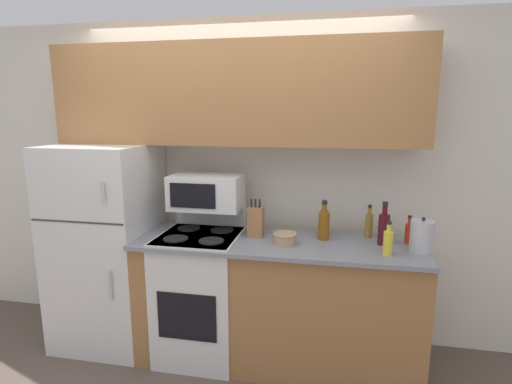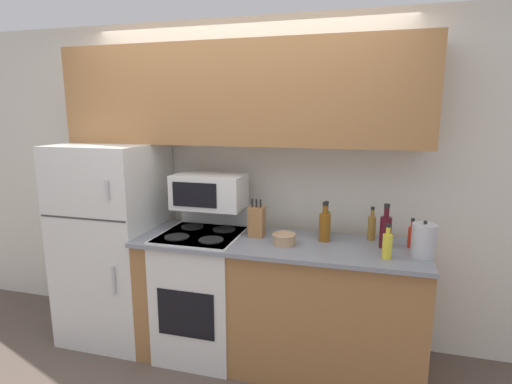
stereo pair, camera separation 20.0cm
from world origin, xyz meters
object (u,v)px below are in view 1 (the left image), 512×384
object	(u,v)px
refrigerator	(108,245)
microwave	(206,192)
bottle_vinegar	(369,225)
kettle	(422,236)
stove	(201,293)
bottle_cooking_spray	(388,242)
bowl	(285,238)
knife_block	(256,221)
bottle_olive_oil	(324,221)
bottle_hot_sauce	(409,233)
bottle_wine_red	(384,228)
bottle_whiskey	(324,224)

from	to	relation	value
refrigerator	microwave	distance (m)	0.93
bottle_vinegar	kettle	world-z (taller)	bottle_vinegar
stove	bottle_cooking_spray	world-z (taller)	bottle_cooking_spray
stove	bottle_vinegar	size ratio (longest dim) A/B	4.62
bowl	kettle	bearing A→B (deg)	0.64
microwave	bottle_cooking_spray	size ratio (longest dim) A/B	2.43
knife_block	bottle_vinegar	world-z (taller)	knife_block
bottle_olive_oil	refrigerator	bearing A→B (deg)	-174.77
stove	knife_block	bearing A→B (deg)	10.79
microwave	bottle_vinegar	size ratio (longest dim) A/B	2.23
microwave	bottle_cooking_spray	bearing A→B (deg)	-12.55
bottle_hot_sauce	bottle_cooking_spray	distance (m)	0.31
refrigerator	knife_block	xyz separation A→B (m)	(1.20, 0.01, 0.26)
refrigerator	kettle	xyz separation A→B (m)	(2.33, -0.12, 0.25)
kettle	bottle_wine_red	bearing A→B (deg)	153.81
refrigerator	kettle	bearing A→B (deg)	-2.84
bottle_olive_oil	stove	bearing A→B (deg)	-166.15
knife_block	bottle_wine_red	xyz separation A→B (m)	(0.90, -0.02, 0.01)
bottle_whiskey	bottle_hot_sauce	distance (m)	0.58
stove	bottle_hot_sauce	bearing A→B (deg)	4.39
microwave	bottle_whiskey	size ratio (longest dim) A/B	1.91
bottle_olive_oil	knife_block	bearing A→B (deg)	-163.66
bottle_olive_oil	kettle	xyz separation A→B (m)	(0.63, -0.27, 0.00)
stove	knife_block	size ratio (longest dim) A/B	3.96
bottle_whiskey	bottle_cooking_spray	xyz separation A→B (m)	(0.41, -0.25, -0.02)
bowl	bottle_wine_red	distance (m)	0.68
stove	bottle_wine_red	xyz separation A→B (m)	(1.30, 0.06, 0.57)
bottle_hot_sauce	bottle_cooking_spray	bearing A→B (deg)	-122.68
bottle_hot_sauce	bottle_cooking_spray	xyz separation A→B (m)	(-0.17, -0.26, 0.01)
refrigerator	microwave	bearing A→B (deg)	5.11
bowl	bottle_olive_oil	bearing A→B (deg)	47.55
microwave	knife_block	distance (m)	0.44
knife_block	bottle_wine_red	size ratio (longest dim) A/B	0.93
kettle	knife_block	bearing A→B (deg)	173.56
microwave	knife_block	bearing A→B (deg)	-8.81
microwave	kettle	bearing A→B (deg)	-7.06
knife_block	bottle_whiskey	distance (m)	0.49
bottle_vinegar	kettle	xyz separation A→B (m)	(0.31, -0.26, 0.01)
microwave	bottle_hot_sauce	bearing A→B (deg)	-0.98
bottle_wine_red	bottle_whiskey	xyz separation A→B (m)	(-0.41, 0.03, -0.01)
stove	knife_block	world-z (taller)	knife_block
microwave	bottle_olive_oil	world-z (taller)	microwave
knife_block	bowl	world-z (taller)	knife_block
bottle_olive_oil	bottle_wine_red	bearing A→B (deg)	-21.21
bottle_hot_sauce	kettle	bearing A→B (deg)	-71.74
knife_block	bowl	distance (m)	0.28
microwave	bottle_olive_oil	size ratio (longest dim) A/B	2.05
microwave	bottle_hot_sauce	size ratio (longest dim) A/B	2.67
bottle_wine_red	bottle_olive_oil	bearing A→B (deg)	158.79
bowl	bottle_hot_sauce	size ratio (longest dim) A/B	0.83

